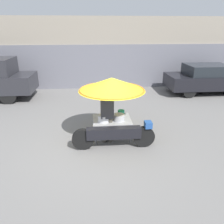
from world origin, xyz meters
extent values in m
plane|color=slate|center=(0.00, 0.00, 0.00)|extent=(36.00, 36.00, 0.00)
cube|color=gray|center=(0.00, 7.85, 1.92)|extent=(28.00, 2.00, 3.83)
cube|color=slate|center=(0.00, 6.82, 1.20)|extent=(23.80, 0.06, 2.40)
cylinder|color=black|center=(1.29, 0.06, 0.31)|extent=(0.62, 0.14, 0.62)
cylinder|color=black|center=(-0.47, 0.06, 0.31)|extent=(0.62, 0.14, 0.62)
cube|color=black|center=(0.41, 0.06, 0.47)|extent=(1.55, 0.24, 0.32)
cube|color=#234C93|center=(1.39, 0.06, 0.69)|extent=(0.20, 0.24, 0.18)
cylinder|color=black|center=(0.41, 0.97, 0.28)|extent=(0.56, 0.14, 0.56)
cylinder|color=#515156|center=(0.91, 0.28, 0.31)|extent=(0.03, 0.03, 0.62)
cylinder|color=#515156|center=(0.91, 1.09, 0.31)|extent=(0.03, 0.03, 0.62)
cylinder|color=#515156|center=(-0.09, 0.28, 0.31)|extent=(0.03, 0.03, 0.62)
cylinder|color=#515156|center=(-0.09, 1.09, 0.31)|extent=(0.03, 0.03, 0.62)
cube|color=#9E9EA3|center=(0.41, 0.68, 0.63)|extent=(1.17, 0.96, 0.02)
cylinder|color=#B2B2B7|center=(0.41, 0.68, 1.09)|extent=(0.03, 0.03, 0.91)
cone|color=yellow|center=(0.41, 0.68, 1.74)|extent=(1.96, 1.96, 0.38)
torus|color=orange|center=(0.41, 0.68, 1.57)|extent=(1.92, 1.92, 0.05)
cylinder|color=silver|center=(0.15, 0.52, 0.74)|extent=(0.35, 0.35, 0.21)
cylinder|color=#B7B7BC|center=(0.61, 0.54, 0.74)|extent=(0.34, 0.34, 0.20)
cylinder|color=silver|center=(0.35, 0.87, 0.68)|extent=(0.27, 0.27, 0.09)
cylinder|color=#1E936B|center=(0.73, 0.95, 0.72)|extent=(0.21, 0.21, 0.18)
cylinder|color=#4C473D|center=(0.16, 0.46, 0.39)|extent=(0.14, 0.14, 0.78)
cylinder|color=#4C473D|center=(0.34, 0.46, 0.39)|extent=(0.14, 0.14, 0.78)
cube|color=#38383D|center=(0.25, 0.46, 1.07)|extent=(0.38, 0.22, 0.59)
sphere|color=#A87A5B|center=(0.25, 0.46, 1.47)|extent=(0.21, 0.21, 0.21)
cylinder|color=black|center=(4.59, 4.52, 0.31)|extent=(0.62, 0.20, 0.62)
cylinder|color=black|center=(4.59, 6.07, 0.31)|extent=(0.62, 0.20, 0.62)
cube|color=black|center=(5.97, 5.30, 0.65)|extent=(4.45, 1.82, 0.68)
cube|color=#1E2328|center=(5.74, 5.30, 1.24)|extent=(2.14, 1.60, 0.51)
cylinder|color=black|center=(-4.01, 4.39, 0.39)|extent=(0.77, 0.24, 0.77)
cylinder|color=black|center=(-4.01, 5.90, 0.39)|extent=(0.77, 0.24, 0.77)
camera|label=1|loc=(-0.13, -5.48, 3.28)|focal=35.00mm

